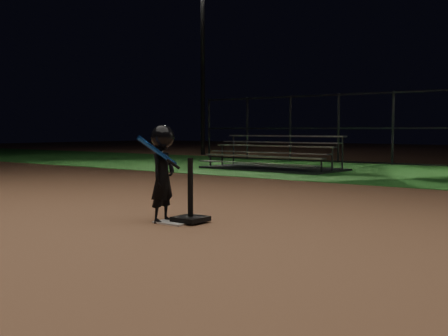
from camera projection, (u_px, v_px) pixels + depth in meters
ground at (177, 223)px, 7.05m from camera, size 80.00×80.00×0.00m
grass_strip at (424, 173)px, 14.96m from camera, size 60.00×8.00×0.01m
home_plate at (177, 222)px, 7.05m from camera, size 0.45×0.45×0.02m
batting_tee at (190, 209)px, 7.00m from camera, size 0.38×0.38×0.81m
child_batter at (163, 171)px, 7.03m from camera, size 0.42×0.63×1.26m
bleacher_left at (272, 163)px, 16.41m from camera, size 4.28×2.26×1.02m
light_pole_left at (202, 50)px, 25.82m from camera, size 0.90×0.53×8.30m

